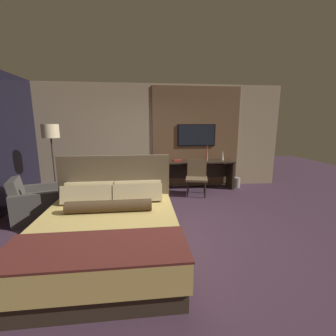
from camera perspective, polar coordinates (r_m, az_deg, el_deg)
ground_plane at (r=4.01m, az=-2.19°, el=-14.89°), size 16.00×16.00×0.00m
wall_back_tv_panel at (r=6.21m, az=-2.50°, el=7.85°), size 7.20×0.09×2.80m
bed at (r=3.27m, az=-14.86°, el=-15.08°), size 1.87×2.13×1.24m
desk at (r=6.21m, az=7.49°, el=-0.38°), size 1.91×0.53×0.77m
tv at (r=6.30m, az=7.24°, el=8.27°), size 1.05×0.04×0.59m
desk_chair at (r=5.68m, az=7.30°, el=-1.65°), size 0.63×0.62×0.87m
armchair_by_window at (r=4.94m, az=-30.50°, el=-7.94°), size 0.99×1.02×0.80m
floor_lamp at (r=5.27m, az=-27.58°, el=6.80°), size 0.34×0.34×1.75m
vase_tall at (r=6.24m, az=9.83°, el=3.95°), size 0.08×0.08×0.44m
vase_short at (r=6.42m, az=13.68°, el=3.22°), size 0.08×0.08×0.27m
book at (r=6.07m, az=2.45°, el=1.93°), size 0.22×0.16×0.03m
waste_bin at (r=6.60m, az=16.90°, el=-3.51°), size 0.22×0.22×0.28m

